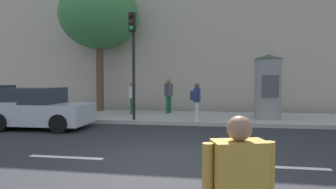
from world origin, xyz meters
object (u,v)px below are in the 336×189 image
object	(u,v)px
traffic_light	(133,49)
parked_car_dark	(32,109)
pedestrian_with_backpack	(132,95)
pedestrian_in_dark_shirt	(196,98)
poster_column	(268,86)
street_tree	(99,16)
pedestrian_in_light_jacket	(169,93)

from	to	relation	value
traffic_light	parked_car_dark	size ratio (longest dim) A/B	1.03
pedestrian_with_backpack	pedestrian_in_dark_shirt	distance (m)	3.65
poster_column	pedestrian_with_backpack	xyz separation A→B (m)	(-6.14, 0.72, -0.48)
traffic_light	street_tree	bearing A→B (deg)	130.75
street_tree	pedestrian_in_light_jacket	xyz separation A→B (m)	(3.78, -0.48, -4.03)
traffic_light	pedestrian_with_backpack	size ratio (longest dim) A/B	2.84
pedestrian_with_backpack	pedestrian_in_dark_shirt	bearing A→B (deg)	-28.82
street_tree	pedestrian_with_backpack	world-z (taller)	street_tree
pedestrian_with_backpack	parked_car_dark	world-z (taller)	pedestrian_with_backpack
pedestrian_in_dark_shirt	parked_car_dark	world-z (taller)	pedestrian_in_dark_shirt
pedestrian_in_light_jacket	parked_car_dark	distance (m)	6.25
traffic_light	pedestrian_with_backpack	distance (m)	2.90
pedestrian_in_dark_shirt	traffic_light	bearing A→B (deg)	-174.98
street_tree	parked_car_dark	distance (m)	6.62
traffic_light	pedestrian_with_backpack	xyz separation A→B (m)	(-0.62, 1.98, -2.02)
parked_car_dark	poster_column	bearing A→B (deg)	18.23
traffic_light	pedestrian_in_light_jacket	distance (m)	3.48
street_tree	pedestrian_in_dark_shirt	xyz separation A→B (m)	(5.32, -2.96, -4.11)
pedestrian_with_backpack	parked_car_dark	bearing A→B (deg)	-127.21
traffic_light	pedestrian_in_light_jacket	xyz separation A→B (m)	(1.04, 2.71, -1.92)
traffic_light	poster_column	distance (m)	5.86
pedestrian_in_dark_shirt	parked_car_dark	size ratio (longest dim) A/B	0.36
poster_column	pedestrian_in_light_jacket	bearing A→B (deg)	162.11
poster_column	pedestrian_in_dark_shirt	world-z (taller)	poster_column
street_tree	pedestrian_in_dark_shirt	distance (m)	7.35
pedestrian_in_dark_shirt	poster_column	bearing A→B (deg)	19.45
pedestrian_in_light_jacket	parked_car_dark	bearing A→B (deg)	-135.36
pedestrian_with_backpack	street_tree	bearing A→B (deg)	150.45
traffic_light	pedestrian_with_backpack	bearing A→B (deg)	107.44
pedestrian_in_dark_shirt	parked_car_dark	bearing A→B (deg)	-162.38
poster_column	pedestrian_in_dark_shirt	bearing A→B (deg)	-160.55
street_tree	pedestrian_in_light_jacket	size ratio (longest dim) A/B	3.99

